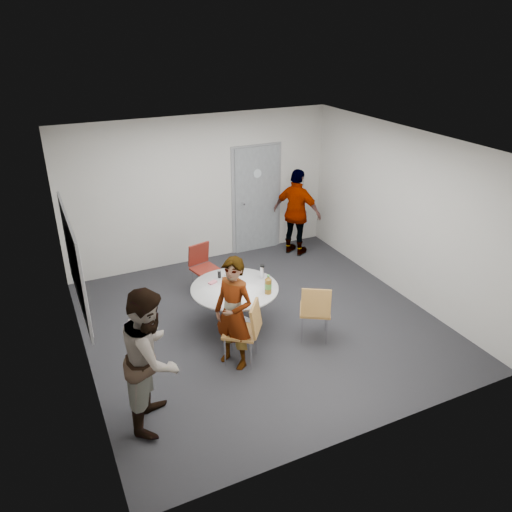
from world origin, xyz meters
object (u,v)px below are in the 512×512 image
table (236,293)px  door (256,200)px  chair_near_left (247,327)px  whiteboard (74,262)px  person_main (234,314)px  chair_near_right (315,308)px  chair_far (203,264)px  person_right (297,213)px  person_left (152,357)px

table → door: bearing=58.8°
table → chair_near_left: (-0.20, -0.84, -0.03)m
whiteboard → person_main: bearing=-28.4°
table → chair_near_right: bearing=-43.8°
chair_far → table: bearing=80.2°
table → person_right: 2.80m
chair_near_left → person_main: 0.29m
chair_near_right → chair_far: 2.24m
chair_near_left → whiteboard: bearing=100.0°
whiteboard → person_right: bearing=22.8°
whiteboard → person_right: (4.16, 1.75, -0.61)m
whiteboard → chair_near_left: whiteboard is taller
whiteboard → chair_near_right: 3.22m
chair_near_left → person_left: bearing=147.4°
chair_far → chair_near_left: bearing=73.1°
table → chair_near_right: 1.17m
chair_near_left → person_right: 3.55m
table → chair_far: size_ratio=1.51×
door → chair_far: door is taller
person_main → person_right: size_ratio=0.92×
person_left → whiteboard: bearing=46.8°
person_right → person_left: bearing=99.1°
door → person_main: bearing=-119.8°
person_right → chair_near_left: bearing=107.7°
chair_far → person_main: person_main is taller
person_main → person_left: size_ratio=0.92×
chair_far → person_left: person_left is taller
door → chair_near_right: size_ratio=2.40×
chair_near_right → person_main: size_ratio=0.58×
chair_near_left → chair_far: 2.08m
door → person_right: door is taller
chair_near_right → person_main: (-1.22, 0.01, 0.23)m
door → person_left: door is taller
whiteboard → chair_near_right: size_ratio=2.15×
person_right → table: bearing=99.9°
door → chair_near_right: bearing=-100.9°
door → person_left: bearing=-128.9°
table → whiteboard: bearing=176.4°
person_left → person_right: size_ratio=1.00×
chair_near_left → person_right: size_ratio=0.53×
chair_near_right → person_left: bearing=-136.4°
whiteboard → person_right: size_ratio=1.13×
table → chair_near_right: table is taller
person_main → person_left: bearing=-95.3°
door → table: size_ratio=1.68×
chair_far → person_left: bearing=46.5°
chair_near_left → chair_near_right: bearing=-51.4°
chair_near_right → person_main: bearing=-149.3°
whiteboard → chair_far: bearing=28.7°
door → person_main: size_ratio=1.38×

